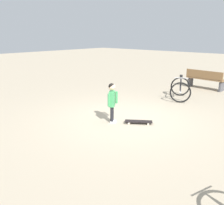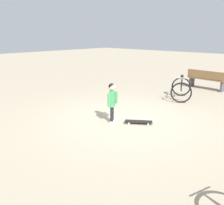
{
  "view_description": "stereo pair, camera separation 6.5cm",
  "coord_description": "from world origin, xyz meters",
  "px_view_note": "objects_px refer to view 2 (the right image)",
  "views": [
    {
      "loc": [
        4.07,
        -5.13,
        2.29
      ],
      "look_at": [
        -0.09,
        -0.5,
        0.55
      ],
      "focal_mm": 39.76,
      "sensor_mm": 36.0,
      "label": 1
    },
    {
      "loc": [
        4.12,
        -5.08,
        2.29
      ],
      "look_at": [
        -0.09,
        -0.5,
        0.55
      ],
      "focal_mm": 39.76,
      "sensor_mm": 36.0,
      "label": 2
    }
  ],
  "objects_px": {
    "skateboard": "(139,122)",
    "street_bench": "(206,79)",
    "bicycle_mid": "(181,89)",
    "child_person": "(112,99)"
  },
  "relations": [
    {
      "from": "bicycle_mid",
      "to": "street_bench",
      "type": "distance_m",
      "value": 2.25
    },
    {
      "from": "skateboard",
      "to": "bicycle_mid",
      "type": "distance_m",
      "value": 3.12
    },
    {
      "from": "child_person",
      "to": "bicycle_mid",
      "type": "height_order",
      "value": "child_person"
    },
    {
      "from": "bicycle_mid",
      "to": "street_bench",
      "type": "height_order",
      "value": "bicycle_mid"
    },
    {
      "from": "bicycle_mid",
      "to": "street_bench",
      "type": "relative_size",
      "value": 0.78
    },
    {
      "from": "child_person",
      "to": "bicycle_mid",
      "type": "relative_size",
      "value": 0.83
    },
    {
      "from": "skateboard",
      "to": "street_bench",
      "type": "bearing_deg",
      "value": 94.5
    },
    {
      "from": "skateboard",
      "to": "child_person",
      "type": "bearing_deg",
      "value": -146.49
    },
    {
      "from": "child_person",
      "to": "skateboard",
      "type": "distance_m",
      "value": 0.92
    },
    {
      "from": "child_person",
      "to": "bicycle_mid",
      "type": "bearing_deg",
      "value": 87.02
    }
  ]
}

